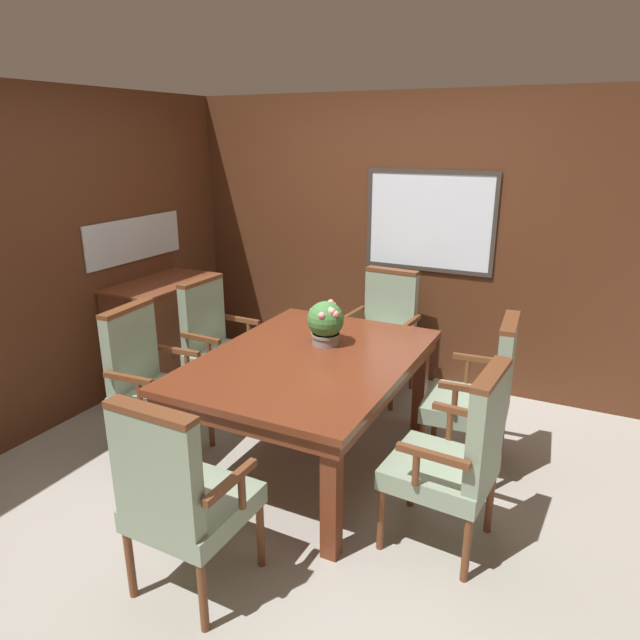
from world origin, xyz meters
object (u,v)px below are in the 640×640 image
(chair_left_near, at_px, (150,378))
(chair_right_far, at_px, (481,391))
(sideboard_cabinet, at_px, (167,334))
(chair_left_far, at_px, (217,341))
(dining_table, at_px, (310,370))
(potted_plant, at_px, (326,322))
(chair_right_near, at_px, (457,455))
(chair_head_near, at_px, (180,494))
(chair_head_far, at_px, (384,329))

(chair_left_near, height_order, chair_right_far, same)
(sideboard_cabinet, bearing_deg, chair_right_far, -2.80)
(chair_left_near, relative_size, sideboard_cabinet, 1.08)
(chair_left_near, height_order, chair_left_far, same)
(dining_table, height_order, potted_plant, potted_plant)
(chair_left_far, relative_size, potted_plant, 3.39)
(chair_left_near, bearing_deg, dining_table, -74.11)
(sideboard_cabinet, bearing_deg, chair_left_far, -12.00)
(chair_left_near, distance_m, chair_left_far, 0.79)
(chair_right_near, distance_m, potted_plant, 1.30)
(chair_left_far, bearing_deg, chair_head_near, -146.58)
(chair_right_far, height_order, chair_head_near, same)
(potted_plant, bearing_deg, chair_left_near, -148.63)
(chair_right_far, bearing_deg, chair_right_near, -0.96)
(chair_head_far, xyz_separation_m, sideboard_cabinet, (-1.72, -0.73, -0.09))
(chair_head_near, height_order, sideboard_cabinet, chair_head_near)
(potted_plant, bearing_deg, dining_table, -88.97)
(chair_left_far, relative_size, chair_right_far, 1.00)
(chair_head_far, height_order, sideboard_cabinet, chair_head_far)
(dining_table, bearing_deg, chair_left_near, -159.83)
(chair_right_near, relative_size, chair_head_far, 1.00)
(chair_head_far, bearing_deg, chair_right_far, -38.06)
(chair_left_near, xyz_separation_m, sideboard_cabinet, (-0.67, 0.93, -0.09))
(chair_right_far, xyz_separation_m, chair_right_near, (0.05, -0.83, 0.00))
(chair_right_far, xyz_separation_m, sideboard_cabinet, (-2.69, 0.13, -0.09))
(chair_head_near, bearing_deg, sideboard_cabinet, -46.53)
(chair_left_near, xyz_separation_m, chair_head_far, (1.05, 1.66, 0.00))
(chair_right_near, bearing_deg, potted_plant, -117.29)
(chair_head_near, bearing_deg, chair_right_near, -138.57)
(chair_head_far, relative_size, sideboard_cabinet, 1.08)
(chair_left_near, relative_size, chair_head_near, 1.00)
(dining_table, height_order, chair_left_near, chair_left_near)
(chair_right_near, bearing_deg, dining_table, -106.84)
(chair_head_far, bearing_deg, chair_right_near, -55.45)
(chair_head_near, relative_size, potted_plant, 3.39)
(chair_left_near, xyz_separation_m, chair_right_far, (2.03, 0.80, 0.00))
(dining_table, xyz_separation_m, sideboard_cabinet, (-1.68, 0.56, -0.20))
(chair_left_near, bearing_deg, chair_head_far, -36.58)
(dining_table, relative_size, chair_head_near, 1.66)
(dining_table, xyz_separation_m, potted_plant, (-0.00, 0.24, 0.25))
(chair_right_near, relative_size, potted_plant, 3.39)
(potted_plant, bearing_deg, chair_head_far, 87.96)
(potted_plant, bearing_deg, sideboard_cabinet, 169.42)
(dining_table, height_order, chair_right_far, chair_right_far)
(chair_right_far, xyz_separation_m, chair_head_near, (-1.00, -1.72, 0.00))
(chair_right_near, distance_m, chair_head_far, 1.98)
(dining_table, height_order, chair_left_far, chair_left_far)
(chair_left_near, height_order, chair_head_near, same)
(chair_left_far, bearing_deg, chair_left_near, -176.13)
(chair_left_far, distance_m, sideboard_cabinet, 0.66)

